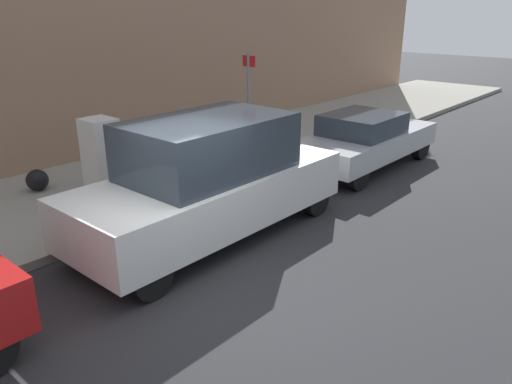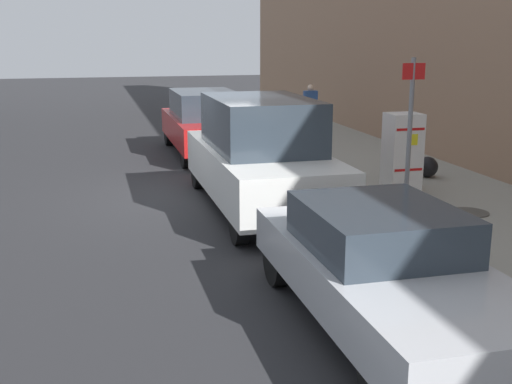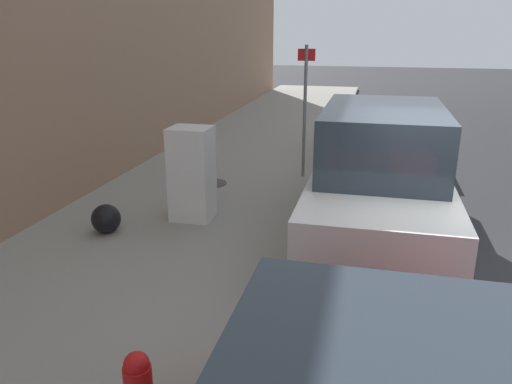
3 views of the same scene
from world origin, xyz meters
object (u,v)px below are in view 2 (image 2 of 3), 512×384
at_px(parked_suv_red, 205,122).
at_px(discarded_refrigerator, 402,152).
at_px(pedestrian_walking_far, 310,105).
at_px(street_sign_post, 409,140).
at_px(fire_hydrant, 277,138).
at_px(trash_bag, 427,167).
at_px(parked_van_white, 261,155).
at_px(parked_sedan_silver, 384,268).

bearing_deg(parked_suv_red, discarded_refrigerator, 117.65).
height_order(pedestrian_walking_far, parked_suv_red, parked_suv_red).
bearing_deg(parked_suv_red, street_sign_post, 100.28).
xyz_separation_m(fire_hydrant, trash_bag, (-2.42, 3.76, -0.18)).
bearing_deg(parked_van_white, trash_bag, -164.93).
distance_m(fire_hydrant, parked_sedan_silver, 10.41).
relative_size(street_sign_post, parked_van_white, 0.54).
xyz_separation_m(discarded_refrigerator, parked_van_white, (3.04, 0.20, 0.11)).
xyz_separation_m(pedestrian_walking_far, parked_sedan_silver, (4.00, 14.04, -0.27)).
distance_m(discarded_refrigerator, trash_bag, 1.55).
bearing_deg(street_sign_post, trash_bag, -123.30).
distance_m(discarded_refrigerator, parked_suv_red, 6.56).
relative_size(street_sign_post, fire_hydrant, 3.44).
relative_size(discarded_refrigerator, pedestrian_walking_far, 1.04).
bearing_deg(trash_bag, discarded_refrigerator, 39.51).
height_order(discarded_refrigerator, parked_sedan_silver, discarded_refrigerator).
height_order(fire_hydrant, parked_van_white, parked_van_white).
xyz_separation_m(discarded_refrigerator, street_sign_post, (1.45, 2.99, 0.76)).
height_order(parked_suv_red, parked_van_white, parked_van_white).
xyz_separation_m(trash_bag, parked_suv_red, (4.16, -4.89, 0.52)).
relative_size(discarded_refrigerator, parked_sedan_silver, 0.35).
bearing_deg(parked_van_white, discarded_refrigerator, -176.29).
xyz_separation_m(parked_suv_red, parked_sedan_silver, (-0.00, 11.38, -0.17)).
bearing_deg(parked_suv_red, parked_sedan_silver, 90.00).
bearing_deg(parked_sedan_silver, parked_van_white, -90.00).
height_order(street_sign_post, parked_suv_red, street_sign_post).
relative_size(trash_bag, parked_van_white, 0.09).
bearing_deg(parked_sedan_silver, discarded_refrigerator, -118.66).
bearing_deg(pedestrian_walking_far, street_sign_post, 11.03).
bearing_deg(trash_bag, parked_suv_red, -49.56).
height_order(trash_bag, parked_sedan_silver, parked_sedan_silver).
xyz_separation_m(fire_hydrant, parked_suv_red, (1.74, -1.12, 0.34)).
height_order(parked_van_white, parked_sedan_silver, parked_van_white).
relative_size(trash_bag, parked_sedan_silver, 0.10).
xyz_separation_m(trash_bag, parked_sedan_silver, (4.16, 6.49, 0.35)).
relative_size(discarded_refrigerator, parked_suv_red, 0.33).
distance_m(street_sign_post, pedestrian_walking_far, 11.73).
bearing_deg(trash_bag, parked_van_white, 15.07).
bearing_deg(fire_hydrant, pedestrian_walking_far, -120.90).
relative_size(parked_suv_red, parked_sedan_silver, 1.07).
height_order(trash_bag, pedestrian_walking_far, pedestrian_walking_far).
xyz_separation_m(parked_suv_red, parked_van_white, (-0.00, 6.01, 0.14)).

